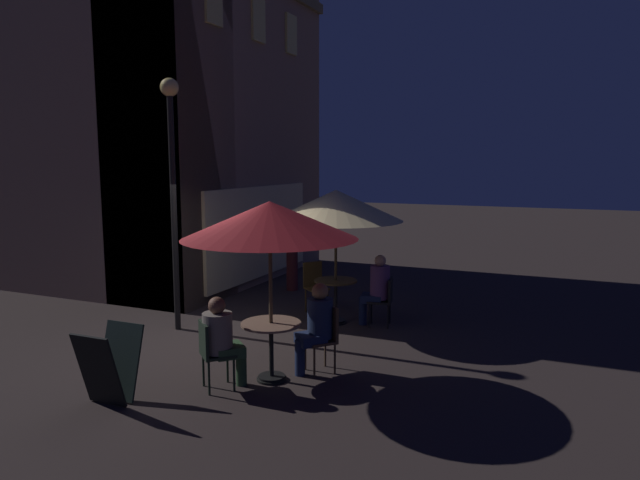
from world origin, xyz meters
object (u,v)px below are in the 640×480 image
object	(u,v)px
cafe_table_1	(271,337)
cafe_chair_0	(314,282)
patron_seated_1	(221,336)
cafe_chair_3	(326,333)
patron_seated_2	(317,322)
patio_umbrella_1	(270,221)
patron_seated_0	(377,286)
street_lamp_near_corner	(172,163)
patio_umbrella_0	(336,206)
cafe_chair_2	(211,349)
cafe_table_0	(336,291)
patron_standing_3	(292,251)
menu_sandwich_board	(110,365)
cafe_chair_1	(385,297)

from	to	relation	value
cafe_table_1	cafe_chair_0	bearing A→B (deg)	14.58
cafe_table_1	patron_seated_1	bearing A→B (deg)	137.45
cafe_chair_3	patron_seated_2	bearing A→B (deg)	0.00
patio_umbrella_1	patron_seated_0	world-z (taller)	patio_umbrella_1
street_lamp_near_corner	cafe_chair_0	bearing A→B (deg)	-40.62
street_lamp_near_corner	patron_seated_2	bearing A→B (deg)	-106.63
patio_umbrella_0	patron_seated_2	xyz separation A→B (m)	(-2.34, -0.66, -1.40)
patron_seated_0	cafe_chair_2	bearing A→B (deg)	62.84
cafe_table_0	patron_seated_0	bearing A→B (deg)	-79.23
cafe_chair_2	patron_standing_3	distance (m)	5.69
cafe_table_1	cafe_chair_2	size ratio (longest dim) A/B	0.89
cafe_table_1	cafe_chair_2	world-z (taller)	cafe_chair_2
patron_seated_2	patio_umbrella_0	bearing A→B (deg)	-122.45
cafe_table_1	patron_seated_1	world-z (taller)	patron_seated_1
patio_umbrella_1	patron_seated_0	size ratio (longest dim) A/B	1.88
patio_umbrella_0	patron_seated_1	xyz separation A→B (m)	(-3.32, 0.23, -1.42)
patio_umbrella_1	menu_sandwich_board	bearing A→B (deg)	134.57
street_lamp_near_corner	menu_sandwich_board	xyz separation A→B (m)	(-2.80, -1.15, -2.38)
patron_seated_2	patron_seated_1	bearing A→B (deg)	-0.36
street_lamp_near_corner	cafe_chair_0	world-z (taller)	street_lamp_near_corner
street_lamp_near_corner	cafe_chair_0	size ratio (longest dim) A/B	4.40
cafe_chair_3	patio_umbrella_0	bearing A→B (deg)	-119.58
patio_umbrella_1	patron_seated_1	bearing A→B (deg)	137.45
menu_sandwich_board	patron_seated_2	distance (m)	2.68
patio_umbrella_1	patron_seated_2	bearing A→B (deg)	-41.83
cafe_table_1	patron_standing_3	distance (m)	5.31
patio_umbrella_1	cafe_chair_0	size ratio (longest dim) A/B	2.48
street_lamp_near_corner	cafe_chair_3	distance (m)	3.96
cafe_table_0	patio_umbrella_0	distance (m)	1.53
street_lamp_near_corner	cafe_chair_1	bearing A→B (deg)	-63.58
cafe_table_1	cafe_chair_1	distance (m)	3.06
menu_sandwich_board	patio_umbrella_0	distance (m)	4.71
street_lamp_near_corner	patron_seated_0	xyz separation A→B (m)	(1.58, -3.09, -2.13)
cafe_table_0	patron_seated_1	xyz separation A→B (m)	(-3.32, 0.23, 0.11)
patron_standing_3	cafe_chair_0	bearing A→B (deg)	-166.91
patio_umbrella_0	cafe_chair_3	world-z (taller)	patio_umbrella_0
cafe_table_1	patron_standing_3	bearing A→B (deg)	23.24
cafe_table_0	patron_standing_3	distance (m)	2.78
menu_sandwich_board	patron_standing_3	size ratio (longest dim) A/B	0.52
street_lamp_near_corner	patio_umbrella_0	bearing A→B (deg)	-58.68
patio_umbrella_0	cafe_chair_0	size ratio (longest dim) A/B	2.49
cafe_table_1	patron_seated_2	bearing A→B (deg)	-41.83
menu_sandwich_board	cafe_chair_0	bearing A→B (deg)	-7.48
cafe_chair_2	patron_seated_1	distance (m)	0.20
patron_seated_0	patron_seated_2	world-z (taller)	patron_seated_0
patio_umbrella_0	cafe_chair_1	world-z (taller)	patio_umbrella_0
patron_seated_1	patio_umbrella_0	bearing A→B (deg)	38.61
street_lamp_near_corner	patio_umbrella_0	distance (m)	2.86
cafe_table_1	patron_seated_0	xyz separation A→B (m)	(2.97, -0.51, 0.12)
cafe_chair_1	cafe_chair_3	bearing A→B (deg)	76.63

